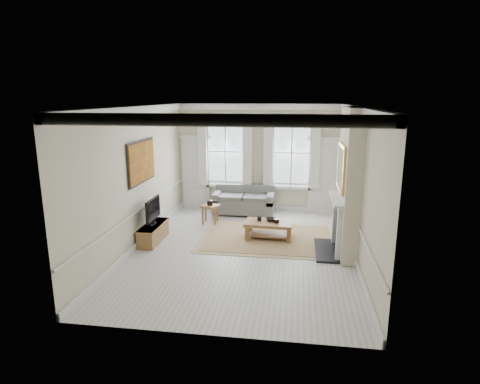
% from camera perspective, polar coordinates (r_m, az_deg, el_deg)
% --- Properties ---
extents(floor, '(7.20, 7.20, 0.00)m').
position_cam_1_polar(floor, '(9.79, 0.43, -8.22)').
color(floor, '#B7B5AD').
rests_on(floor, ground).
extents(ceiling, '(7.20, 7.20, 0.00)m').
position_cam_1_polar(ceiling, '(9.10, 0.46, 12.09)').
color(ceiling, white).
rests_on(ceiling, back_wall).
extents(back_wall, '(5.20, 0.00, 5.20)m').
position_cam_1_polar(back_wall, '(12.82, 2.62, 4.85)').
color(back_wall, beige).
rests_on(back_wall, floor).
extents(left_wall, '(0.00, 7.20, 7.20)m').
position_cam_1_polar(left_wall, '(9.98, -14.53, 1.94)').
color(left_wall, beige).
rests_on(left_wall, floor).
extents(right_wall, '(0.00, 7.20, 7.20)m').
position_cam_1_polar(right_wall, '(9.32, 16.49, 1.02)').
color(right_wall, beige).
rests_on(right_wall, floor).
extents(window_left, '(1.26, 0.20, 2.20)m').
position_cam_1_polar(window_left, '(12.88, -2.07, 5.80)').
color(window_left, '#B2BCC6').
rests_on(window_left, back_wall).
extents(window_right, '(1.26, 0.20, 2.20)m').
position_cam_1_polar(window_right, '(12.68, 7.35, 5.58)').
color(window_right, '#B2BCC6').
rests_on(window_right, back_wall).
extents(door_left, '(0.90, 0.08, 2.30)m').
position_cam_1_polar(door_left, '(13.23, -6.31, 2.64)').
color(door_left, silver).
rests_on(door_left, floor).
extents(door_right, '(0.90, 0.08, 2.30)m').
position_cam_1_polar(door_right, '(12.84, 11.72, 2.11)').
color(door_right, silver).
rests_on(door_right, floor).
extents(painting, '(0.05, 1.66, 1.06)m').
position_cam_1_polar(painting, '(10.17, -13.79, 4.21)').
color(painting, '#B37E1E').
rests_on(painting, left_wall).
extents(chimney_breast, '(0.35, 1.70, 3.38)m').
position_cam_1_polar(chimney_breast, '(9.49, 15.28, 1.32)').
color(chimney_breast, beige).
rests_on(chimney_breast, floor).
extents(hearth, '(0.55, 1.50, 0.05)m').
position_cam_1_polar(hearth, '(9.92, 12.22, -8.09)').
color(hearth, black).
rests_on(hearth, floor).
extents(fireplace, '(0.21, 1.45, 1.33)m').
position_cam_1_polar(fireplace, '(9.71, 13.61, -4.22)').
color(fireplace, silver).
rests_on(fireplace, floor).
extents(mirror, '(0.06, 1.26, 1.06)m').
position_cam_1_polar(mirror, '(9.40, 14.11, 3.45)').
color(mirror, gold).
rests_on(mirror, chimney_breast).
extents(sofa, '(1.88, 0.92, 0.87)m').
position_cam_1_polar(sofa, '(12.66, 0.57, -1.43)').
color(sofa, '#585855').
rests_on(sofa, floor).
extents(side_table, '(0.58, 0.58, 0.54)m').
position_cam_1_polar(side_table, '(11.69, -4.26, -2.36)').
color(side_table, brown).
rests_on(side_table, floor).
extents(rug, '(3.50, 2.60, 0.02)m').
position_cam_1_polar(rug, '(10.56, 4.07, -6.54)').
color(rug, '#9C7750').
rests_on(rug, floor).
extents(coffee_table, '(1.25, 0.77, 0.46)m').
position_cam_1_polar(coffee_table, '(10.44, 4.11, -4.67)').
color(coffee_table, brown).
rests_on(coffee_table, rug).
extents(ceramic_pot_a, '(0.12, 0.12, 0.12)m').
position_cam_1_polar(ceramic_pot_a, '(10.46, 2.77, -3.80)').
color(ceramic_pot_a, black).
rests_on(ceramic_pot_a, coffee_table).
extents(ceramic_pot_b, '(0.14, 0.14, 0.10)m').
position_cam_1_polar(ceramic_pot_b, '(10.34, 5.21, -4.10)').
color(ceramic_pot_b, black).
rests_on(ceramic_pot_b, coffee_table).
extents(bowl, '(0.28, 0.28, 0.07)m').
position_cam_1_polar(bowl, '(10.50, 4.43, -3.91)').
color(bowl, black).
rests_on(bowl, coffee_table).
extents(tv_stand, '(0.41, 1.27, 0.45)m').
position_cam_1_polar(tv_stand, '(10.49, -12.22, -5.72)').
color(tv_stand, brown).
rests_on(tv_stand, floor).
extents(tv, '(0.08, 0.90, 0.68)m').
position_cam_1_polar(tv, '(10.30, -12.27, -2.46)').
color(tv, black).
rests_on(tv, tv_stand).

